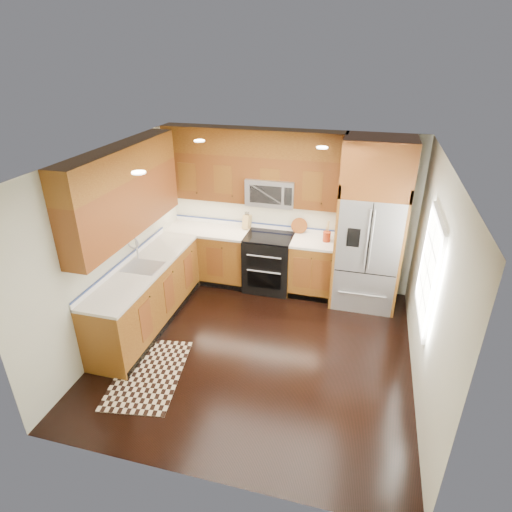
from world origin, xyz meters
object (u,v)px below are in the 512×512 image
(knife_block, at_px, (247,222))
(utensil_crock, at_px, (327,234))
(rug, at_px, (149,374))
(range, at_px, (269,263))
(refrigerator, at_px, (370,226))

(knife_block, xyz_separation_m, utensil_crock, (1.35, -0.19, -0.00))
(knife_block, bearing_deg, rug, -100.58)
(range, xyz_separation_m, utensil_crock, (0.91, 0.06, 0.59))
(utensil_crock, bearing_deg, refrigerator, -8.71)
(rug, relative_size, knife_block, 4.54)
(refrigerator, xyz_separation_m, knife_block, (-1.99, 0.29, -0.24))
(refrigerator, distance_m, rug, 3.73)
(refrigerator, height_order, knife_block, refrigerator)
(knife_block, bearing_deg, range, -29.62)
(rug, bearing_deg, range, 59.89)
(range, relative_size, refrigerator, 0.36)
(range, height_order, knife_block, knife_block)
(range, xyz_separation_m, rug, (-0.95, -2.48, -0.46))
(refrigerator, xyz_separation_m, utensil_crock, (-0.64, 0.10, -0.25))
(refrigerator, relative_size, rug, 1.95)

